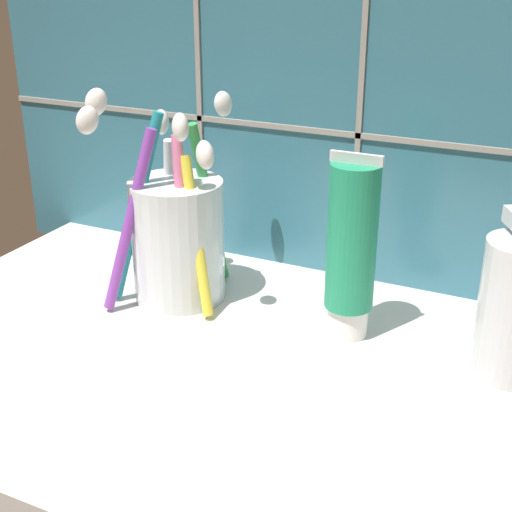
{
  "coord_description": "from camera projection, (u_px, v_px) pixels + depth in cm",
  "views": [
    {
      "loc": [
        19.67,
        -40.8,
        30.67
      ],
      "look_at": [
        -1.21,
        3.0,
        9.43
      ],
      "focal_mm": 50.0,
      "sensor_mm": 36.0,
      "label": 1
    }
  ],
  "objects": [
    {
      "name": "tile_wall_backsplash",
      "position": [
        347.0,
        75.0,
        0.61
      ],
      "size": [
        73.01,
        1.72,
        40.85
      ],
      "color": "#336B7F",
      "rests_on": "ground"
    },
    {
      "name": "toothpaste_tube",
      "position": [
        351.0,
        249.0,
        0.54
      ],
      "size": [
        4.03,
        3.83,
        14.89
      ],
      "color": "white",
      "rests_on": "sink_counter"
    },
    {
      "name": "sink_counter",
      "position": [
        253.0,
        376.0,
        0.53
      ],
      "size": [
        63.01,
        36.73,
        2.0
      ],
      "primitive_type": "cube",
      "color": "silver",
      "rests_on": "ground"
    },
    {
      "name": "toothbrush_cup",
      "position": [
        177.0,
        234.0,
        0.61
      ],
      "size": [
        12.01,
        12.7,
        18.7
      ],
      "color": "silver",
      "rests_on": "sink_counter"
    }
  ]
}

